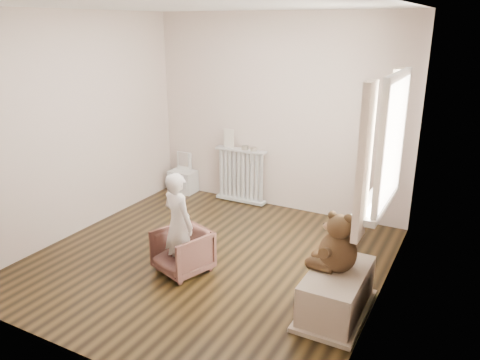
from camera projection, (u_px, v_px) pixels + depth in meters
The scene contains 20 objects.
floor at pixel (209, 259), 5.12m from camera, with size 3.60×3.60×0.01m, color black.
ceiling at pixel (203, 6), 4.28m from camera, with size 3.60×3.60×0.01m, color white.
back_wall at pixel (278, 114), 6.21m from camera, with size 3.60×0.02×2.60m, color beige.
front_wall at pixel (66, 200), 3.19m from camera, with size 3.60×0.02×2.60m, color beige.
left_wall at pixel (76, 126), 5.50m from camera, with size 0.02×3.60×2.60m, color beige.
right_wall at pixel (389, 168), 3.90m from camera, with size 0.02×3.60×2.60m, color beige.
window at pixel (393, 142), 4.12m from camera, with size 0.03×0.90×1.10m, color white.
window_sill at pixel (377, 202), 4.35m from camera, with size 0.22×1.10×0.06m, color silver.
curtain_left at pixel (364, 164), 3.71m from camera, with size 0.06×0.26×1.30m, color beige.
curtain_right at pixel (392, 135), 4.67m from camera, with size 0.06×0.26×1.30m, color beige.
radiator at pixel (241, 176), 6.62m from camera, with size 0.75×0.14×0.79m, color silver.
paper_doll at pixel (229, 138), 6.53m from camera, with size 0.16×0.01×0.26m, color beige.
tin_a at pixel (245, 148), 6.45m from camera, with size 0.10×0.10×0.06m, color #A59E8C.
tin_b at pixel (253, 149), 6.39m from camera, with size 0.09×0.09×0.05m, color #A59E8C.
toy_vanity at pixel (183, 174), 7.06m from camera, with size 0.39×0.28×0.61m, color silver.
armchair at pixel (183, 251), 4.79m from camera, with size 0.49×0.51×0.46m, color brown.
child at pixel (178, 224), 4.64m from camera, with size 0.39×0.26×1.07m, color silver.
toy_bench at pixel (337, 292), 4.11m from camera, with size 0.46×0.87×0.41m, color #BDAB90.
teddy_bear at pixel (338, 243), 3.99m from camera, with size 0.43×0.33×0.53m, color #312112, non-canonical shape.
plush_cat at pixel (384, 179), 4.58m from camera, with size 0.14×0.23×0.20m, color #6C655B, non-canonical shape.
Camera 1 is at (2.45, -3.88, 2.45)m, focal length 35.00 mm.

